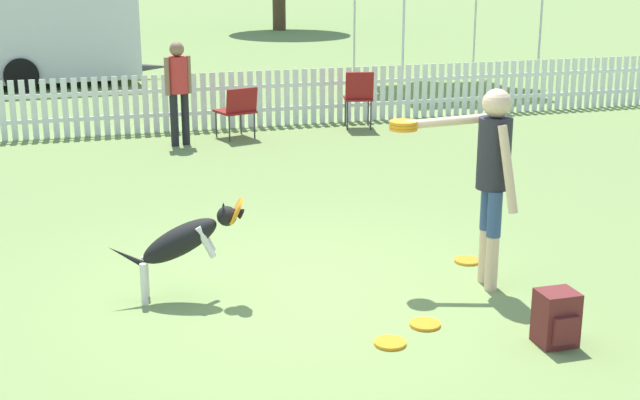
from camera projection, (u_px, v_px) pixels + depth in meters
The scene contains 12 objects.
ground_plane at pixel (297, 293), 7.51m from camera, with size 240.00×240.00×0.00m, color olive.
handler_person at pixel (488, 164), 7.39m from camera, with size 0.95×0.80×1.71m.
leaping_dog at pixel (185, 240), 7.25m from camera, with size 1.13×0.39×0.85m.
frisbee_near_handler at pixel (390, 343), 6.54m from camera, with size 0.24×0.24×0.02m.
frisbee_near_dog at pixel (425, 324), 6.86m from camera, with size 0.24×0.24×0.02m.
frisbee_midfield at pixel (467, 261), 8.25m from camera, with size 0.24×0.24×0.02m.
backpack_on_grass at pixel (557, 318), 6.50m from camera, with size 0.28×0.28×0.41m.
picket_fence at pixel (180, 102), 13.94m from camera, with size 23.19×0.04×0.90m.
folding_chair_blue_left at pixel (238, 108), 13.39m from camera, with size 0.64×0.65×0.78m.
folding_chair_center at pixel (359, 94), 14.06m from camera, with size 0.53×0.55×0.93m.
spectator_standing at pixel (178, 84), 12.82m from camera, with size 0.40×0.27×1.50m.
equipment_trailer at pixel (40, 22), 18.46m from camera, with size 4.67×2.30×2.43m.
Camera 1 is at (-1.79, -6.77, 2.83)m, focal length 50.00 mm.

